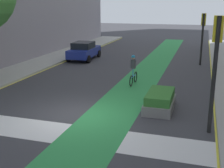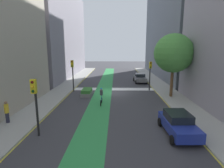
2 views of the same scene
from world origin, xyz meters
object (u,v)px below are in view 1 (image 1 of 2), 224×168
Objects in this scene: traffic_signal_near_right at (216,53)px; cyclist_in_lane at (133,69)px; median_planter at (160,101)px; car_blue_left_far at (84,51)px; traffic_signal_far_right at (203,29)px.

traffic_signal_near_right reaches higher than cyclist_in_lane.
median_planter is at bearing -60.49° from cyclist_in_lane.
car_blue_left_far is at bearing 129.48° from traffic_signal_near_right.
cyclist_in_lane is 0.74× the size of median_planter.
cyclist_in_lane is at bearing 119.51° from median_planter.
traffic_signal_far_right reaches higher than car_blue_left_far.
median_planter is (8.28, -10.82, -0.40)m from car_blue_left_far.
traffic_signal_near_right is 2.39× the size of cyclist_in_lane.
traffic_signal_far_right is 1.62× the size of median_planter.
car_blue_left_far is at bearing -176.49° from traffic_signal_far_right.
cyclist_in_lane reaches higher than car_blue_left_far.
cyclist_in_lane is 4.51m from median_planter.
traffic_signal_near_right reaches higher than car_blue_left_far.
traffic_signal_far_right is at bearing 81.79° from median_planter.
traffic_signal_far_right is 11.81m from median_planter.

